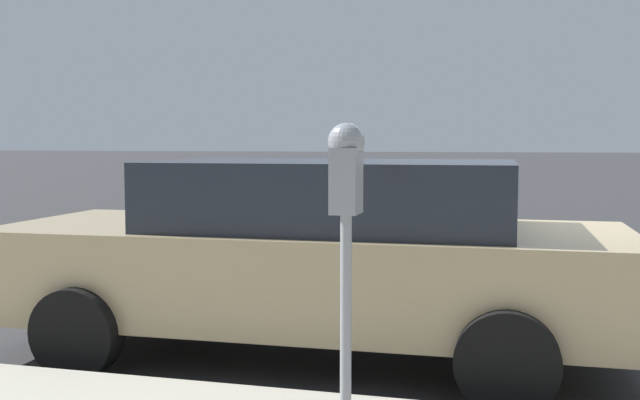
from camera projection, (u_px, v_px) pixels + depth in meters
ground_plane at (511, 337)px, 6.33m from camera, size 220.00×220.00×0.00m
parking_meter at (345, 196)px, 3.85m from camera, size 0.21×0.19×1.59m
car_tan at (316, 254)px, 5.71m from camera, size 2.07×4.74×1.51m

